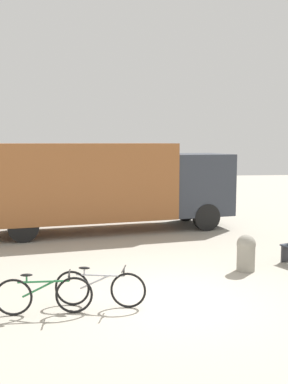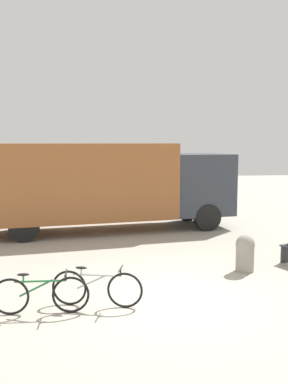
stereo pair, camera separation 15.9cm
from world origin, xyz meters
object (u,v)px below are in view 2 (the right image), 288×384
(delivery_truck, at_px, (105,183))
(bicycle_middle, at_px, (97,288))
(bicycle_near, at_px, (40,294))
(bollard_near_bench, at_px, (245,252))

(delivery_truck, relative_size, bicycle_middle, 5.31)
(bicycle_middle, bearing_deg, delivery_truck, 100.98)
(delivery_truck, height_order, bicycle_middle, delivery_truck)
(bicycle_near, bearing_deg, bicycle_middle, 14.74)
(delivery_truck, height_order, bicycle_near, delivery_truck)
(delivery_truck, xyz_separation_m, bicycle_middle, (-0.27, -6.95, -1.32))
(bicycle_near, bearing_deg, delivery_truck, 80.83)
(delivery_truck, distance_m, bollard_near_bench, 6.17)
(bollard_near_bench, bearing_deg, bicycle_middle, -152.35)
(bicycle_near, xyz_separation_m, bollard_near_bench, (4.52, 2.09, 0.11))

